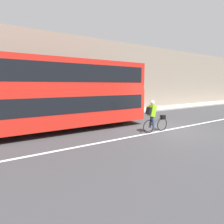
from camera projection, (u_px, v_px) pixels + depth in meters
name	position (u px, v px, depth m)	size (l,w,h in m)	color
ground_plane	(165.00, 129.00, 9.44)	(80.00, 80.00, 0.00)	#38383A
road_center_line	(168.00, 130.00, 9.29)	(50.00, 0.14, 0.01)	silver
sidewalk_curb	(110.00, 113.00, 14.45)	(60.00, 2.09, 0.13)	#A8A399
building_facade	(103.00, 77.00, 15.00)	(60.00, 0.30, 6.12)	gray
bus	(37.00, 92.00, 8.43)	(11.50, 2.55, 3.61)	black
cyclist_on_bike	(153.00, 115.00, 8.64)	(1.62, 0.32, 1.62)	black
trash_bin	(112.00, 107.00, 14.34)	(0.53, 0.53, 0.92)	#194C23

